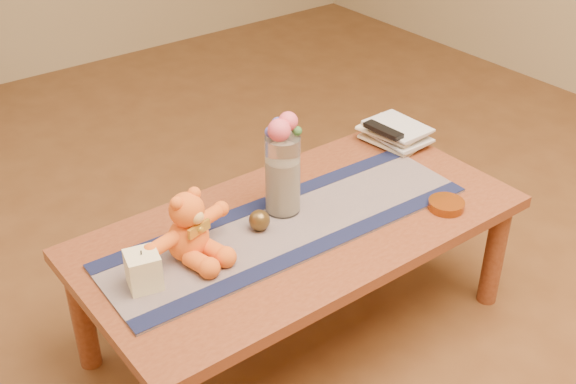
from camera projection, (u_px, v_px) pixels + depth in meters
floor at (299, 329)px, 2.48m from camera, size 5.50×5.50×0.00m
coffee_table_top at (301, 227)px, 2.26m from camera, size 1.40×0.70×0.04m
table_leg_fr at (494, 254)px, 2.51m from camera, size 0.07×0.07×0.41m
table_leg_bl at (82, 315)px, 2.24m from camera, size 0.07×0.07×0.41m
table_leg_br at (380, 186)px, 2.90m from camera, size 0.07×0.07×0.41m
persian_runner at (289, 226)px, 2.22m from camera, size 1.21×0.39×0.01m
runner_border_near at (318, 247)px, 2.12m from camera, size 1.20×0.10×0.00m
runner_border_far at (263, 204)px, 2.32m from camera, size 1.20×0.10×0.00m
teddy_bear at (187, 226)px, 2.04m from camera, size 0.35×0.31×0.20m
pillar_candle at (143, 270)px, 1.94m from camera, size 0.11×0.11×0.11m
candle_wick at (141, 253)px, 1.91m from camera, size 0.00×0.00×0.01m
glass_vase at (283, 175)px, 2.22m from camera, size 0.11×0.11×0.26m
potpourri_fill at (283, 185)px, 2.24m from camera, size 0.09×0.09×0.18m
rose_left at (279, 130)px, 2.12m from camera, size 0.07×0.07×0.07m
rose_right at (288, 121)px, 2.15m from camera, size 0.06×0.06×0.06m
blue_flower_back at (278, 124)px, 2.17m from camera, size 0.04×0.04×0.04m
blue_flower_side at (271, 132)px, 2.14m from camera, size 0.04×0.04×0.04m
leaf_sprig at (297, 131)px, 2.15m from camera, size 0.03×0.03×0.03m
bronze_ball at (259, 220)px, 2.18m from camera, size 0.09×0.09×0.07m
book_bottom at (380, 147)px, 2.64m from camera, size 0.19×0.24×0.02m
book_lower at (382, 143)px, 2.63m from camera, size 0.17×0.23×0.02m
book_upper at (379, 138)px, 2.62m from camera, size 0.20×0.25×0.02m
book_top at (382, 133)px, 2.61m from camera, size 0.17×0.23×0.02m
tv_remote at (383, 130)px, 2.60m from camera, size 0.06×0.16×0.02m
amber_dish at (446, 205)px, 2.30m from camera, size 0.14×0.14×0.03m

